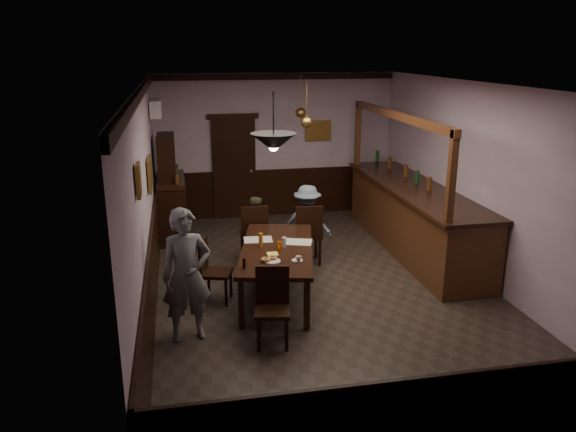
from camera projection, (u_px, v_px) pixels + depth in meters
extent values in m
cube|color=#2D2621|center=(322.00, 288.00, 8.50)|extent=(5.00, 8.00, 0.01)
cube|color=white|center=(326.00, 85.00, 7.63)|extent=(5.00, 8.00, 0.01)
cube|color=#B29DB6|center=(276.00, 146.00, 11.82)|extent=(5.00, 0.01, 3.00)
cube|color=#B29DB6|center=(457.00, 319.00, 4.31)|extent=(5.00, 0.01, 3.00)
cube|color=#B29DB6|center=(146.00, 201.00, 7.60)|extent=(0.01, 8.00, 3.00)
cube|color=#B29DB6|center=(483.00, 184.00, 8.53)|extent=(0.01, 8.00, 3.00)
cube|color=black|center=(277.00, 249.00, 8.03)|extent=(1.45, 2.36, 0.06)
cube|color=black|center=(241.00, 304.00, 7.17)|extent=(0.07, 0.07, 0.69)
cube|color=black|center=(307.00, 305.00, 7.15)|extent=(0.07, 0.07, 0.69)
cube|color=black|center=(254.00, 249.00, 9.12)|extent=(0.07, 0.07, 0.69)
cube|color=black|center=(306.00, 250.00, 9.10)|extent=(0.07, 0.07, 0.69)
cube|color=black|center=(254.00, 235.00, 9.40)|extent=(0.46, 0.46, 0.05)
cube|color=black|center=(255.00, 222.00, 9.13)|extent=(0.45, 0.05, 0.53)
cube|color=black|center=(263.00, 245.00, 9.67)|extent=(0.04, 0.04, 0.46)
cube|color=black|center=(242.00, 246.00, 9.61)|extent=(0.04, 0.04, 0.46)
cube|color=black|center=(266.00, 252.00, 9.33)|extent=(0.04, 0.04, 0.46)
cube|color=black|center=(244.00, 253.00, 9.27)|extent=(0.04, 0.04, 0.46)
cube|color=black|center=(307.00, 235.00, 9.38)|extent=(0.48, 0.48, 0.05)
cube|color=black|center=(309.00, 222.00, 9.10)|extent=(0.45, 0.07, 0.54)
cube|color=black|center=(316.00, 245.00, 9.65)|extent=(0.04, 0.04, 0.46)
cube|color=black|center=(295.00, 246.00, 9.60)|extent=(0.04, 0.04, 0.46)
cube|color=black|center=(320.00, 252.00, 9.30)|extent=(0.04, 0.04, 0.46)
cube|color=black|center=(298.00, 253.00, 9.26)|extent=(0.04, 0.04, 0.46)
cube|color=black|center=(272.00, 311.00, 6.77)|extent=(0.48, 0.48, 0.05)
cube|color=black|center=(272.00, 285.00, 6.87)|extent=(0.41, 0.11, 0.49)
cube|color=black|center=(258.00, 335.00, 6.67)|extent=(0.04, 0.04, 0.42)
cube|color=black|center=(286.00, 335.00, 6.68)|extent=(0.04, 0.04, 0.42)
cube|color=black|center=(259.00, 322.00, 6.99)|extent=(0.04, 0.04, 0.42)
cube|color=black|center=(286.00, 322.00, 7.00)|extent=(0.04, 0.04, 0.42)
cube|color=black|center=(217.00, 273.00, 7.94)|extent=(0.50, 0.50, 0.05)
cube|color=black|center=(203.00, 255.00, 7.88)|extent=(0.16, 0.40, 0.48)
cube|color=black|center=(226.00, 293.00, 7.83)|extent=(0.04, 0.04, 0.41)
cube|color=black|center=(231.00, 284.00, 8.14)|extent=(0.04, 0.04, 0.41)
cube|color=black|center=(203.00, 292.00, 7.87)|extent=(0.04, 0.04, 0.41)
cube|color=black|center=(209.00, 283.00, 8.18)|extent=(0.04, 0.04, 0.41)
imported|color=slate|center=(187.00, 275.00, 6.82)|extent=(0.67, 0.50, 1.68)
imported|color=#4B492D|center=(255.00, 227.00, 9.57)|extent=(0.60, 0.51, 1.09)
imported|color=slate|center=(307.00, 222.00, 9.52)|extent=(0.96, 0.83, 1.29)
cube|color=silver|center=(258.00, 240.00, 8.33)|extent=(0.44, 0.33, 0.01)
cube|color=silver|center=(297.00, 242.00, 8.23)|extent=(0.49, 0.42, 0.01)
cube|color=#F6FA5C|center=(273.00, 254.00, 7.77)|extent=(0.18, 0.18, 0.00)
cylinder|color=white|center=(297.00, 260.00, 7.52)|extent=(0.15, 0.15, 0.01)
imported|color=white|center=(298.00, 259.00, 7.46)|extent=(0.10, 0.10, 0.07)
cylinder|color=white|center=(272.00, 261.00, 7.49)|extent=(0.22, 0.22, 0.01)
torus|color=#C68C47|center=(266.00, 259.00, 7.47)|extent=(0.13, 0.13, 0.04)
torus|color=#C68C47|center=(272.00, 258.00, 7.54)|extent=(0.13, 0.13, 0.04)
cylinder|color=orange|center=(280.00, 246.00, 7.92)|extent=(0.07, 0.07, 0.12)
cylinder|color=#BF721E|center=(261.00, 240.00, 8.03)|extent=(0.06, 0.06, 0.20)
cylinder|color=silver|center=(284.00, 242.00, 8.01)|extent=(0.06, 0.06, 0.15)
cylinder|color=black|center=(244.00, 263.00, 7.25)|extent=(0.04, 0.04, 0.14)
cube|color=black|center=(172.00, 209.00, 10.70)|extent=(0.53, 1.48, 1.05)
cube|color=black|center=(171.00, 180.00, 10.54)|extent=(0.51, 1.42, 0.08)
cube|color=black|center=(166.00, 158.00, 10.40)|extent=(0.32, 0.95, 0.84)
cube|color=#4A2313|center=(414.00, 220.00, 9.93)|extent=(0.92, 4.29, 1.12)
cube|color=black|center=(415.00, 188.00, 9.76)|extent=(1.02, 4.39, 0.06)
cube|color=#4A2313|center=(398.00, 116.00, 9.33)|extent=(0.10, 4.19, 0.12)
cube|color=#4A2313|center=(452.00, 179.00, 7.59)|extent=(0.10, 0.10, 1.33)
cube|color=#4A2313|center=(358.00, 135.00, 11.42)|extent=(0.10, 0.10, 1.33)
cube|color=black|center=(234.00, 169.00, 11.74)|extent=(0.90, 0.06, 2.10)
cube|color=white|center=(156.00, 108.00, 10.07)|extent=(0.20, 0.85, 0.30)
cube|color=olive|center=(138.00, 180.00, 5.92)|extent=(0.04, 0.28, 0.36)
cube|color=olive|center=(150.00, 174.00, 8.30)|extent=(0.04, 0.62, 0.48)
cube|color=olive|center=(318.00, 131.00, 11.86)|extent=(0.55, 0.04, 0.42)
cylinder|color=black|center=(273.00, 117.00, 6.69)|extent=(0.02, 0.02, 0.61)
cone|color=black|center=(274.00, 142.00, 6.78)|extent=(0.56, 0.56, 0.22)
sphere|color=#FFD88C|center=(274.00, 146.00, 6.79)|extent=(0.12, 0.12, 0.12)
cylinder|color=#BF8C3F|center=(307.00, 101.00, 9.26)|extent=(0.02, 0.02, 0.70)
cone|color=#BF8C3F|center=(306.00, 122.00, 9.36)|extent=(0.20, 0.20, 0.22)
sphere|color=#FFD88C|center=(306.00, 125.00, 9.37)|extent=(0.12, 0.12, 0.12)
cylinder|color=#BF8C3F|center=(301.00, 94.00, 10.57)|extent=(0.02, 0.02, 0.70)
cone|color=#BF8C3F|center=(301.00, 113.00, 10.67)|extent=(0.20, 0.20, 0.22)
sphere|color=#FFD88C|center=(301.00, 115.00, 10.69)|extent=(0.12, 0.12, 0.12)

